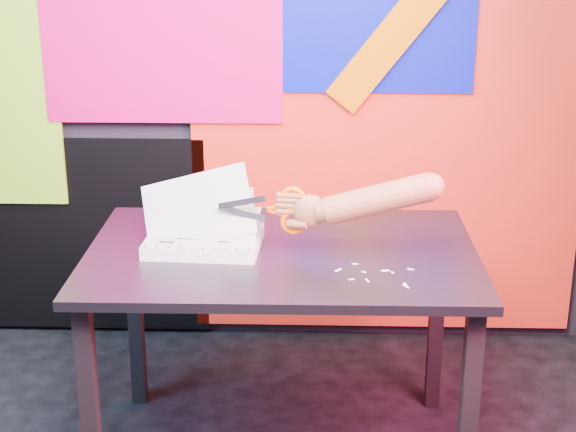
{
  "coord_description": "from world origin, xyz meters",
  "views": [
    {
      "loc": [
        0.35,
        -2.02,
        1.75
      ],
      "look_at": [
        0.27,
        0.54,
        0.87
      ],
      "focal_mm": 55.0,
      "sensor_mm": 36.0,
      "label": 1
    }
  ],
  "objects": [
    {
      "name": "printout_stack",
      "position": [
        0.01,
        0.57,
        0.78
      ],
      "size": [
        0.4,
        0.28,
        0.27
      ],
      "rotation": [
        0.0,
        0.0,
        -0.06
      ],
      "color": "white",
      "rests_on": "work_table"
    },
    {
      "name": "work_table",
      "position": [
        0.25,
        0.56,
        0.66
      ],
      "size": [
        1.22,
        0.82,
        0.75
      ],
      "rotation": [
        0.0,
        0.0,
        0.0
      ],
      "color": "black",
      "rests_on": "ground"
    },
    {
      "name": "hand_forearm",
      "position": [
        0.51,
        0.5,
        0.93
      ],
      "size": [
        0.49,
        0.14,
        0.2
      ],
      "rotation": [
        0.0,
        0.0,
        -0.15
      ],
      "color": "brown",
      "rests_on": "work_table"
    },
    {
      "name": "paper_clippings",
      "position": [
        0.54,
        0.36,
        0.75
      ],
      "size": [
        0.24,
        0.18,
        0.0
      ],
      "color": "white",
      "rests_on": "work_table"
    },
    {
      "name": "backdrop",
      "position": [
        0.06,
        1.46,
        0.96
      ],
      "size": [
        2.88,
        0.05,
        2.08
      ],
      "color": "red",
      "rests_on": "ground"
    },
    {
      "name": "scissors",
      "position": [
        0.27,
        0.54,
        0.89
      ],
      "size": [
        0.27,
        0.05,
        0.16
      ],
      "rotation": [
        0.0,
        0.0,
        -0.15
      ],
      "color": "silver",
      "rests_on": "printout_stack"
    },
    {
      "name": "room",
      "position": [
        0.0,
        0.0,
        1.35
      ],
      "size": [
        3.01,
        3.01,
        2.71
      ],
      "color": "black",
      "rests_on": "ground"
    }
  ]
}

